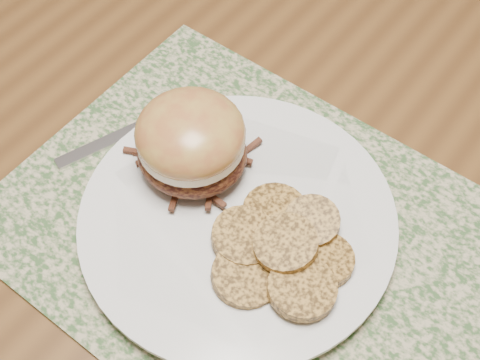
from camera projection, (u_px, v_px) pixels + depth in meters
name	position (u px, v px, depth m)	size (l,w,h in m)	color
dining_table	(124.00, 184.00, 0.71)	(1.50, 0.90, 0.75)	brown
placemat	(260.00, 237.00, 0.58)	(0.45, 0.33, 0.00)	#34532A
dinner_plate	(238.00, 220.00, 0.58)	(0.26, 0.26, 0.02)	silver
pork_sandwich	(191.00, 142.00, 0.58)	(0.12, 0.11, 0.07)	black
roasted_potatoes	(282.00, 249.00, 0.55)	(0.13, 0.14, 0.03)	#A67631
fork	(135.00, 129.00, 0.65)	(0.07, 0.16, 0.00)	#B9B8BF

